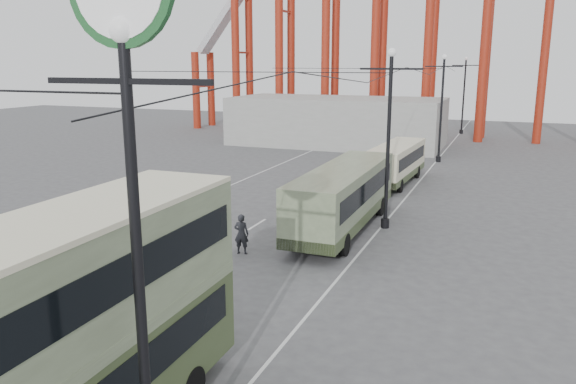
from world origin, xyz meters
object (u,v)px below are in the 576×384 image
at_px(lamp_post_near, 128,108).
at_px(pedestrian, 241,234).
at_px(double_decker_bus, 63,335).
at_px(single_decker_cream, 396,162).
at_px(single_decker_green, 343,195).

height_order(lamp_post_near, pedestrian, lamp_post_near).
distance_m(lamp_post_near, pedestrian, 16.83).
relative_size(double_decker_bus, single_decker_cream, 1.14).
relative_size(lamp_post_near, single_decker_green, 0.92).
distance_m(lamp_post_near, double_decker_bus, 5.29).
height_order(lamp_post_near, single_decker_cream, lamp_post_near).
bearing_deg(single_decker_cream, lamp_post_near, -84.13).
relative_size(lamp_post_near, double_decker_bus, 1.03).
height_order(double_decker_bus, single_decker_green, double_decker_bus).
xyz_separation_m(single_decker_cream, pedestrian, (-3.51, -18.20, -0.65)).
xyz_separation_m(lamp_post_near, pedestrian, (-5.24, 14.41, -6.92)).
height_order(double_decker_bus, single_decker_cream, double_decker_bus).
height_order(double_decker_bus, pedestrian, double_decker_bus).
distance_m(double_decker_bus, single_decker_green, 19.40).
bearing_deg(single_decker_cream, single_decker_green, -88.29).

